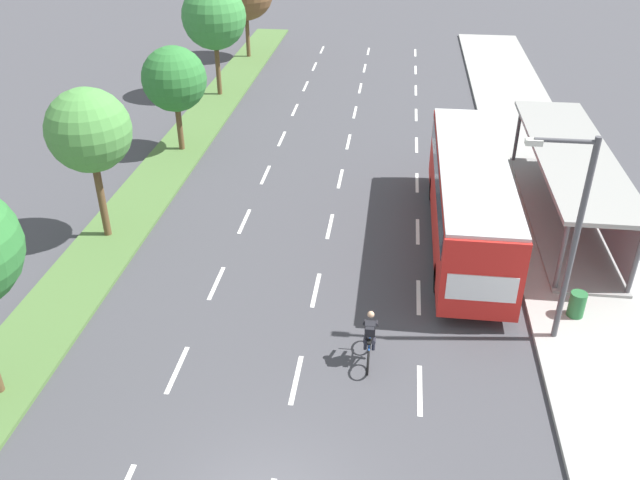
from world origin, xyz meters
TOP-DOWN VIEW (x-y plane):
  - median_strip at (-8.30, 20.00)m, footprint 2.60×52.00m
  - sidewalk_right at (9.25, 20.00)m, footprint 4.50×52.00m
  - lane_divider_left at (-3.50, 17.94)m, footprint 0.14×46.89m
  - lane_divider_center at (0.00, 17.94)m, footprint 0.14×46.89m
  - lane_divider_right at (3.50, 17.94)m, footprint 0.14×46.89m
  - bus_shelter at (9.53, 15.14)m, footprint 2.90×11.66m
  - bus at (5.25, 12.94)m, footprint 2.54×11.29m
  - cyclist at (2.01, 5.57)m, footprint 0.46×1.82m
  - median_tree_second at (-8.50, 11.60)m, footprint 3.05×3.05m
  - median_tree_third at (-8.19, 20.24)m, footprint 3.08×3.08m
  - median_tree_fourth at (-8.45, 28.88)m, footprint 3.73×3.73m
  - streetlight at (7.42, 7.23)m, footprint 1.91×0.24m
  - trash_bin at (8.45, 8.37)m, footprint 0.52×0.52m

SIDE VIEW (x-z plane):
  - lane_divider_left at x=-3.50m, z-range 0.00..0.01m
  - lane_divider_center at x=0.00m, z-range 0.00..0.01m
  - lane_divider_right at x=3.50m, z-range 0.00..0.01m
  - median_strip at x=-8.30m, z-range 0.00..0.12m
  - sidewalk_right at x=9.25m, z-range 0.00..0.15m
  - trash_bin at x=8.45m, z-range 0.15..1.00m
  - cyclist at x=2.01m, z-range -0.06..1.65m
  - bus_shelter at x=9.53m, z-range 0.44..3.30m
  - bus at x=5.25m, z-range 0.38..3.75m
  - median_tree_third at x=-8.19m, z-range 1.11..6.19m
  - streetlight at x=7.42m, z-range 0.64..7.14m
  - median_tree_second at x=-8.50m, z-range 1.47..7.28m
  - median_tree_fourth at x=-8.45m, z-range 1.46..7.92m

